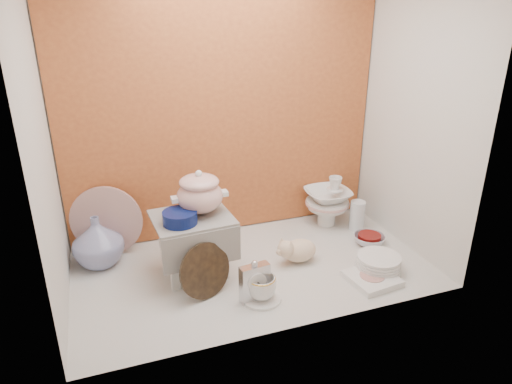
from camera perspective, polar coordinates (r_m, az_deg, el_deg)
ground at (r=2.44m, az=-0.29°, el=-9.39°), size 1.80×1.80×0.00m
niche_shell at (r=2.27m, az=-1.88°, el=13.42°), size 1.86×1.03×1.53m
step_stool at (r=2.35m, az=-7.71°, el=-6.48°), size 0.40×0.35×0.32m
soup_tureen at (r=2.26m, az=-6.95°, el=0.02°), size 0.31×0.31×0.23m
cobalt_bowl at (r=2.20m, az=-9.34°, el=-3.12°), size 0.21×0.21×0.06m
floral_platter at (r=2.62m, az=-17.93°, el=-3.39°), size 0.38×0.15×0.39m
blue_white_vase at (r=2.54m, az=-18.89°, el=-5.75°), size 0.29×0.29×0.27m
lacquer_tray at (r=2.18m, az=-6.28°, el=-9.62°), size 0.28×0.17×0.26m
mantel_clock at (r=2.15m, az=-0.17°, el=-10.90°), size 0.14×0.07×0.20m
plush_pig at (r=2.47m, az=5.38°, el=-7.13°), size 0.26×0.21×0.14m
teacup_saucer at (r=2.21m, az=0.66°, el=-12.91°), size 0.24×0.24×0.01m
gold_rim_teacup at (r=2.18m, az=0.67°, el=-11.60°), size 0.15×0.15×0.11m
lattice_dish at (r=2.40m, az=14.06°, el=-10.29°), size 0.25×0.25×0.03m
dinner_plate_stack at (r=2.47m, az=14.82°, el=-8.51°), size 0.29×0.29×0.09m
crystal_bowl at (r=2.73m, az=13.74°, el=-5.72°), size 0.20×0.20×0.05m
clear_glass_vase at (r=2.86m, az=12.33°, el=-2.84°), size 0.09×0.09×0.18m
porcelain_tower at (r=2.86m, az=8.77°, el=-1.10°), size 0.33×0.33×0.31m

